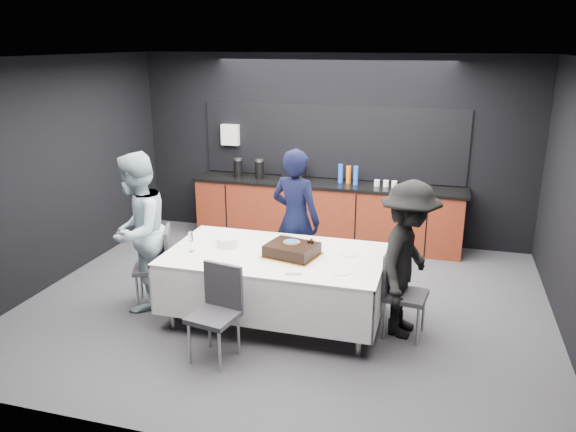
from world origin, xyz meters
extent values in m
plane|color=#424247|center=(0.00, 0.00, 0.00)|extent=(6.00, 6.00, 0.00)
cube|color=white|center=(0.00, 0.00, 2.80)|extent=(6.00, 5.00, 0.04)
cube|color=black|center=(0.00, 2.50, 1.40)|extent=(6.00, 0.04, 2.80)
cube|color=black|center=(0.00, -2.50, 1.40)|extent=(6.00, 0.04, 2.80)
cube|color=black|center=(-3.00, 0.00, 1.40)|extent=(0.04, 5.00, 2.80)
cube|color=#621F0F|center=(0.00, 2.20, 0.45)|extent=(4.00, 0.60, 0.90)
cube|color=black|center=(0.00, 2.20, 0.92)|extent=(4.10, 0.64, 0.04)
cube|color=black|center=(0.00, 2.48, 1.50)|extent=(4.00, 0.03, 1.10)
cube|color=white|center=(-1.60, 2.43, 1.55)|extent=(0.28, 0.12, 0.32)
cylinder|color=black|center=(-1.40, 2.20, 1.07)|extent=(0.14, 0.14, 0.26)
cylinder|color=black|center=(-1.05, 2.20, 1.07)|extent=(0.14, 0.14, 0.26)
cube|color=black|center=(-0.50, 2.20, 1.09)|extent=(0.32, 0.24, 0.30)
cylinder|color=blue|center=(0.20, 2.25, 1.08)|extent=(0.07, 0.07, 0.28)
cylinder|color=orange|center=(0.32, 2.25, 1.07)|extent=(0.07, 0.07, 0.26)
cylinder|color=blue|center=(0.44, 2.18, 1.08)|extent=(0.07, 0.07, 0.28)
cylinder|color=white|center=(0.75, 2.20, 0.98)|extent=(0.08, 0.08, 0.09)
cylinder|color=white|center=(0.88, 2.20, 0.98)|extent=(0.08, 0.08, 0.09)
cylinder|color=white|center=(1.00, 2.20, 0.98)|extent=(0.08, 0.08, 0.09)
cylinder|color=#99999E|center=(-1.40, 2.20, 1.21)|extent=(0.12, 0.12, 0.03)
cylinder|color=#99999E|center=(-1.05, 2.20, 1.21)|extent=(0.12, 0.12, 0.03)
cylinder|color=#99999E|center=(-1.00, -0.90, 0.38)|extent=(0.06, 0.06, 0.75)
cylinder|color=#99999E|center=(-1.00, 0.10, 0.38)|extent=(0.06, 0.06, 0.75)
cylinder|color=#99999E|center=(1.00, -0.90, 0.38)|extent=(0.06, 0.06, 0.75)
cylinder|color=#99999E|center=(1.00, 0.10, 0.38)|extent=(0.06, 0.06, 0.75)
cube|color=white|center=(0.00, -0.40, 0.76)|extent=(2.32, 1.32, 0.04)
cube|color=white|center=(0.00, -1.05, 0.49)|extent=(2.32, 0.02, 0.55)
cube|color=white|center=(0.00, 0.25, 0.49)|extent=(2.32, 0.02, 0.55)
cube|color=white|center=(-1.15, -0.40, 0.49)|extent=(0.02, 1.32, 0.55)
cube|color=white|center=(1.15, -0.40, 0.49)|extent=(0.02, 1.32, 0.55)
cube|color=gold|center=(0.19, -0.42, 0.79)|extent=(0.63, 0.56, 0.01)
cube|color=black|center=(0.19, -0.42, 0.85)|extent=(0.58, 0.51, 0.11)
cube|color=black|center=(0.19, -0.42, 0.91)|extent=(0.58, 0.51, 0.01)
cylinder|color=#DF5E12|center=(0.17, -0.36, 0.92)|extent=(0.18, 0.18, 0.00)
cylinder|color=blue|center=(0.17, -0.36, 0.92)|extent=(0.15, 0.15, 0.01)
sphere|color=black|center=(0.37, -0.30, 0.93)|extent=(0.04, 0.04, 0.04)
sphere|color=black|center=(0.39, -0.34, 0.93)|extent=(0.04, 0.04, 0.04)
sphere|color=black|center=(0.35, -0.34, 0.93)|extent=(0.04, 0.04, 0.04)
cylinder|color=white|center=(-0.58, -0.32, 0.83)|extent=(0.24, 0.24, 0.10)
cylinder|color=white|center=(-0.39, -0.73, 0.78)|extent=(0.19, 0.19, 0.01)
cylinder|color=white|center=(0.76, -0.20, 0.78)|extent=(0.21, 0.21, 0.01)
cylinder|color=white|center=(0.78, -0.72, 0.78)|extent=(0.19, 0.19, 0.01)
cylinder|color=white|center=(0.06, -0.02, 0.78)|extent=(0.21, 0.21, 0.01)
cube|color=white|center=(0.33, -0.87, 0.79)|extent=(0.18, 0.14, 0.02)
cylinder|color=white|center=(-0.89, -0.60, 0.78)|extent=(0.06, 0.06, 0.00)
cylinder|color=white|center=(-0.89, -0.60, 0.84)|extent=(0.01, 0.01, 0.12)
cylinder|color=white|center=(-0.89, -0.60, 0.95)|extent=(0.05, 0.05, 0.10)
cube|color=#313036|center=(-1.48, -0.41, 0.45)|extent=(0.55, 0.55, 0.05)
cube|color=#313036|center=(-1.31, -0.34, 0.70)|extent=(0.20, 0.40, 0.45)
cylinder|color=#99999E|center=(-1.71, -0.32, 0.22)|extent=(0.03, 0.03, 0.44)
cylinder|color=#99999E|center=(-1.58, -0.64, 0.22)|extent=(0.03, 0.03, 0.44)
cylinder|color=#99999E|center=(-1.39, -0.19, 0.22)|extent=(0.03, 0.03, 0.44)
cylinder|color=#99999E|center=(-1.26, -0.51, 0.22)|extent=(0.03, 0.03, 0.44)
cube|color=#313036|center=(1.40, -0.37, 0.45)|extent=(0.47, 0.47, 0.05)
cube|color=#313036|center=(1.21, -0.35, 0.70)|extent=(0.09, 0.42, 0.45)
cylinder|color=#99999E|center=(1.54, -0.56, 0.22)|extent=(0.03, 0.03, 0.44)
cylinder|color=#99999E|center=(1.59, -0.22, 0.22)|extent=(0.03, 0.03, 0.44)
cylinder|color=#99999E|center=(1.21, -0.52, 0.22)|extent=(0.03, 0.03, 0.44)
cylinder|color=#99999E|center=(1.25, -0.18, 0.22)|extent=(0.03, 0.03, 0.44)
cube|color=#313036|center=(-0.33, -1.35, 0.45)|extent=(0.49, 0.49, 0.05)
cube|color=#313036|center=(-0.29, -1.16, 0.70)|extent=(0.42, 0.12, 0.45)
cylinder|color=#99999E|center=(-0.53, -1.48, 0.22)|extent=(0.03, 0.03, 0.44)
cylinder|color=#99999E|center=(-0.19, -1.54, 0.22)|extent=(0.03, 0.03, 0.44)
cylinder|color=#99999E|center=(-0.47, -1.15, 0.22)|extent=(0.03, 0.03, 0.44)
cylinder|color=#99999E|center=(-0.13, -1.21, 0.22)|extent=(0.03, 0.03, 0.44)
imported|color=black|center=(-0.01, 0.48, 0.88)|extent=(0.73, 0.58, 1.76)
imported|color=#9DB8C6|center=(-1.60, -0.49, 0.90)|extent=(0.75, 0.93, 1.81)
imported|color=black|center=(1.39, -0.32, 0.83)|extent=(0.79, 1.16, 1.65)
camera|label=1|loc=(1.67, -5.78, 2.96)|focal=35.00mm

